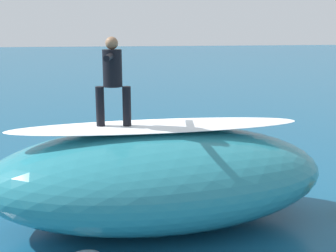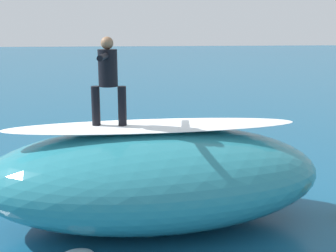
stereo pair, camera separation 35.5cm
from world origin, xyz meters
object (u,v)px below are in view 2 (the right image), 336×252
(surfer_riding, at_px, (108,75))
(surfboard_paddling, at_px, (204,153))
(surfboard_riding, at_px, (110,127))
(surfer_paddling, at_px, (205,149))

(surfer_riding, height_order, surfboard_paddling, surfer_riding)
(surfboard_riding, height_order, surfer_paddling, surfboard_riding)
(surfboard_riding, height_order, surfboard_paddling, surfboard_riding)
(surfboard_riding, distance_m, surfer_paddling, 5.10)
(surfboard_riding, relative_size, surfboard_paddling, 0.91)
(surfer_riding, relative_size, surfer_paddling, 0.91)
(surfboard_riding, xyz_separation_m, surfboard_paddling, (-2.45, -4.27, -1.81))
(surfboard_paddling, bearing_deg, surfboard_riding, 144.86)
(surfboard_paddling, height_order, surfer_paddling, surfer_paddling)
(surfer_riding, xyz_separation_m, surfboard_paddling, (-2.45, -4.27, -2.73))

